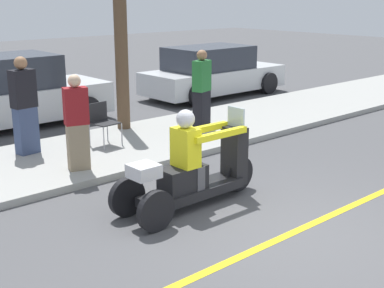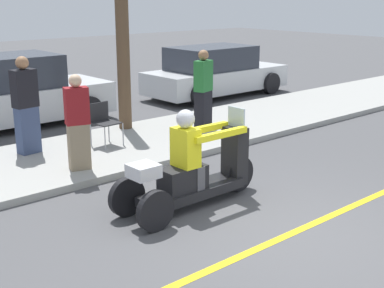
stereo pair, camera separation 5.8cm
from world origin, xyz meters
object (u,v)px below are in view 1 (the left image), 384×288
Objects in this scene: spectator_near_curb at (202,91)px; spectator_with_child at (77,124)px; parked_car_lot_far at (213,73)px; tree_trunk at (121,49)px; folding_chair_set_back at (102,119)px; spectator_far_back at (24,108)px; parked_car_lot_left at (8,94)px; motorcycle_trike at (193,172)px.

spectator_with_child is at bearing -168.30° from spectator_near_curb.
spectator_with_child reaches higher than parked_car_lot_far.
spectator_near_curb is at bearing -136.63° from parked_car_lot_far.
tree_trunk reaches higher than spectator_near_curb.
parked_car_lot_far is at bearing 23.26° from tree_trunk.
folding_chair_set_back is 6.27m from parked_car_lot_far.
spectator_with_child is at bearing -150.44° from parked_car_lot_far.
parked_car_lot_far is at bearing 43.37° from spectator_near_curb.
spectator_far_back is 2.82m from parked_car_lot_left.
parked_car_lot_left is at bearing 99.66° from folding_chair_set_back.
spectator_with_child is 4.18m from parked_car_lot_left.
spectator_far_back is 2.17× the size of folding_chair_set_back.
spectator_with_child reaches higher than motorcycle_trike.
tree_trunk reaches higher than folding_chair_set_back.
spectator_far_back is (-0.78, 3.71, 0.47)m from motorcycle_trike.
parked_car_lot_left is 1.28× the size of tree_trunk.
parked_car_lot_far is at bearing 29.56° from spectator_with_child.
tree_trunk is (1.08, 0.84, 1.22)m from folding_chair_set_back.
parked_car_lot_far is at bearing 26.45° from folding_chair_set_back.
parked_car_lot_left reaches higher than folding_chair_set_back.
spectator_far_back is at bearing 101.90° from motorcycle_trike.
spectator_with_child is 0.36× the size of parked_car_lot_left.
spectator_far_back is 7.35m from parked_car_lot_far.
motorcycle_trike is at bearing -78.10° from spectator_far_back.
spectator_far_back is at bearing 99.23° from spectator_with_child.
motorcycle_trike is 8.65m from parked_car_lot_far.
motorcycle_trike reaches higher than folding_chair_set_back.
motorcycle_trike is 4.63m from tree_trunk.
folding_chair_set_back is (-2.33, 0.31, -0.32)m from spectator_near_curb.
parked_car_lot_left is (-0.53, 3.12, 0.14)m from folding_chair_set_back.
spectator_with_child is 1.53m from folding_chair_set_back.
spectator_far_back is 3.75m from spectator_near_curb.
folding_chair_set_back is (0.56, 3.27, 0.11)m from motorcycle_trike.
parked_car_lot_left is (0.58, 4.14, -0.13)m from spectator_with_child.
spectator_with_child is at bearing -139.57° from tree_trunk.
parked_car_lot_left is 0.98× the size of parked_car_lot_far.
spectator_near_curb reaches higher than motorcycle_trike.
motorcycle_trike is 1.51× the size of spectator_with_child.
folding_chair_set_back is 0.18× the size of parked_car_lot_far.
spectator_with_child is (-0.55, 2.26, 0.38)m from motorcycle_trike.
parked_car_lot_left is (0.81, 2.69, -0.22)m from spectator_far_back.
tree_trunk reaches higher than parked_car_lot_far.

